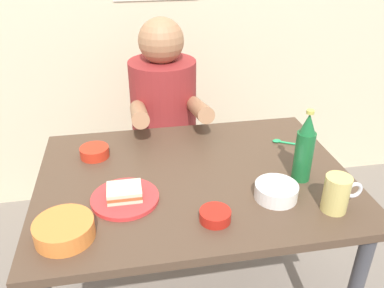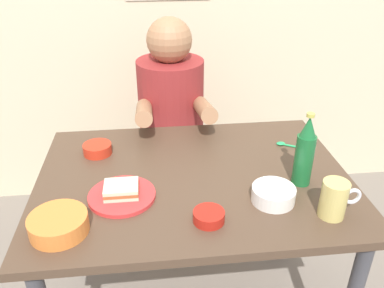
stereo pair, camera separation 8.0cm
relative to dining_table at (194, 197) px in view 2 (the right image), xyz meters
name	(u,v)px [view 2 (the right image)]	position (x,y,z in m)	size (l,w,h in m)	color
dining_table	(194,197)	(0.00, 0.00, 0.00)	(1.10, 0.80, 0.74)	#4C3828
stool	(173,172)	(-0.04, 0.63, -0.30)	(0.34, 0.34, 0.45)	#4C4C51
person_seated	(171,102)	(-0.04, 0.62, 0.12)	(0.33, 0.56, 0.72)	maroon
plate_orange	(122,196)	(-0.25, -0.10, 0.10)	(0.22, 0.22, 0.01)	red
sandwich	(121,189)	(-0.25, -0.10, 0.13)	(0.11, 0.09, 0.04)	beige
beer_mug	(334,199)	(0.39, -0.27, 0.15)	(0.13, 0.08, 0.12)	#D1BC66
beer_bottle	(305,153)	(0.36, -0.09, 0.21)	(0.06, 0.06, 0.26)	#19602D
sambal_bowl_red	(209,216)	(0.02, -0.25, 0.11)	(0.10, 0.10, 0.03)	#B21E14
rice_bowl_white	(273,194)	(0.24, -0.18, 0.12)	(0.14, 0.14, 0.05)	silver
soup_bowl_orange	(58,223)	(-0.42, -0.25, 0.12)	(0.17, 0.17, 0.05)	orange
sauce_bowl_chili	(97,148)	(-0.35, 0.20, 0.12)	(0.11, 0.11, 0.04)	red
spoon	(286,145)	(0.40, 0.17, 0.10)	(0.12, 0.07, 0.01)	#26A559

